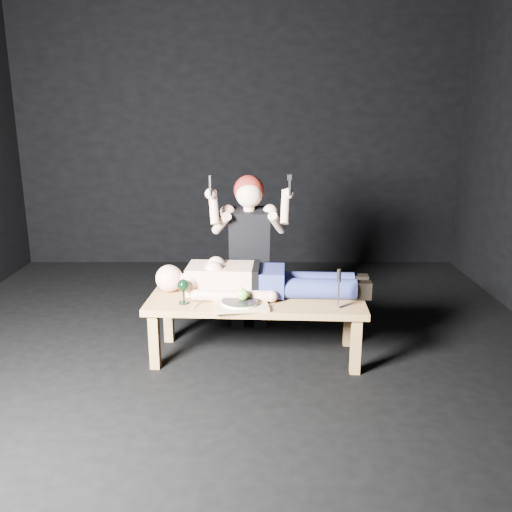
# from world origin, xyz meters

# --- Properties ---
(ground) EXTENTS (5.00, 5.00, 0.00)m
(ground) POSITION_xyz_m (0.00, 0.00, 0.00)
(ground) COLOR black
(ground) RESTS_ON ground
(back_wall) EXTENTS (5.00, 0.00, 5.00)m
(back_wall) POSITION_xyz_m (0.00, 2.50, 1.50)
(back_wall) COLOR black
(back_wall) RESTS_ON ground
(table) EXTENTS (1.57, 0.66, 0.45)m
(table) POSITION_xyz_m (0.19, -0.05, 0.23)
(table) COLOR #9D7445
(table) RESTS_ON ground
(lying_man) EXTENTS (1.53, 0.54, 0.26)m
(lying_man) POSITION_xyz_m (0.24, 0.05, 0.58)
(lying_man) COLOR #DAA588
(lying_man) RESTS_ON table
(kneeling_woman) EXTENTS (0.73, 0.81, 1.31)m
(kneeling_woman) POSITION_xyz_m (0.13, 0.51, 0.66)
(kneeling_woman) COLOR black
(kneeling_woman) RESTS_ON ground
(serving_tray) EXTENTS (0.40, 0.31, 0.02)m
(serving_tray) POSITION_xyz_m (0.08, -0.22, 0.46)
(serving_tray) COLOR tan
(serving_tray) RESTS_ON table
(plate) EXTENTS (0.28, 0.28, 0.02)m
(plate) POSITION_xyz_m (0.08, -0.22, 0.48)
(plate) COLOR white
(plate) RESTS_ON serving_tray
(apple) EXTENTS (0.08, 0.08, 0.08)m
(apple) POSITION_xyz_m (0.10, -0.21, 0.53)
(apple) COLOR #639D2C
(apple) RESTS_ON plate
(goblet) EXTENTS (0.09, 0.09, 0.18)m
(goblet) POSITION_xyz_m (-0.31, -0.16, 0.54)
(goblet) COLOR black
(goblet) RESTS_ON table
(fork_flat) EXTENTS (0.07, 0.16, 0.01)m
(fork_flat) POSITION_xyz_m (-0.22, -0.19, 0.45)
(fork_flat) COLOR #B2B2B7
(fork_flat) RESTS_ON table
(knife_flat) EXTENTS (0.03, 0.16, 0.01)m
(knife_flat) POSITION_xyz_m (0.22, -0.25, 0.45)
(knife_flat) COLOR #B2B2B7
(knife_flat) RESTS_ON table
(spoon_flat) EXTENTS (0.14, 0.12, 0.01)m
(spoon_flat) POSITION_xyz_m (0.25, -0.16, 0.45)
(spoon_flat) COLOR #B2B2B7
(spoon_flat) RESTS_ON table
(carving_knife) EXTENTS (0.04, 0.04, 0.28)m
(carving_knife) POSITION_xyz_m (0.75, -0.25, 0.59)
(carving_knife) COLOR #B2B2B7
(carving_knife) RESTS_ON table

